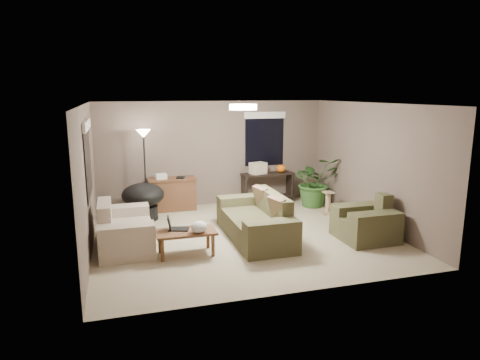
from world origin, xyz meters
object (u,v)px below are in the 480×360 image
object	(u,v)px
floor_lamp	(144,144)
houseplant	(315,187)
coffee_table	(186,234)
desk	(172,194)
loveseat	(124,231)
main_sofa	(257,223)
armchair	(366,224)
console_table	(267,186)
cat_scratching_post	(328,204)
papasan_chair	(143,199)

from	to	relation	value
floor_lamp	houseplant	world-z (taller)	floor_lamp
coffee_table	desk	world-z (taller)	desk
loveseat	desk	xyz separation A→B (m)	(1.15, 2.24, 0.08)
loveseat	desk	size ratio (longest dim) A/B	1.45
main_sofa	armchair	world-z (taller)	same
main_sofa	armchair	size ratio (longest dim) A/B	2.20
coffee_table	console_table	distance (m)	3.81
armchair	cat_scratching_post	size ratio (longest dim) A/B	2.00
loveseat	houseplant	distance (m)	4.78
papasan_chair	main_sofa	bearing A→B (deg)	-42.16
loveseat	console_table	distance (m)	4.15
main_sofa	console_table	world-z (taller)	main_sofa
loveseat	armchair	size ratio (longest dim) A/B	1.60
desk	cat_scratching_post	xyz separation A→B (m)	(3.35, -1.28, -0.16)
console_table	houseplant	xyz separation A→B (m)	(1.00, -0.59, 0.03)
console_table	armchair	bearing A→B (deg)	-74.45
main_sofa	cat_scratching_post	distance (m)	2.37
coffee_table	cat_scratching_post	world-z (taller)	cat_scratching_post
loveseat	armchair	distance (m)	4.42
houseplant	cat_scratching_post	size ratio (longest dim) A/B	2.41
houseplant	papasan_chair	bearing A→B (deg)	-179.81
armchair	cat_scratching_post	xyz separation A→B (m)	(0.16, 1.79, -0.08)
main_sofa	houseplant	world-z (taller)	houseplant
coffee_table	houseplant	size ratio (longest dim) A/B	0.83
papasan_chair	console_table	bearing A→B (deg)	11.22
loveseat	floor_lamp	bearing A→B (deg)	75.06
coffee_table	papasan_chair	xyz separation A→B (m)	(-0.55, 2.27, 0.11)
loveseat	coffee_table	size ratio (longest dim) A/B	1.60
papasan_chair	loveseat	bearing A→B (deg)	-105.38
main_sofa	coffee_table	size ratio (longest dim) A/B	2.20
main_sofa	desk	distance (m)	2.72
houseplant	desk	bearing A→B (deg)	169.72
coffee_table	floor_lamp	distance (m)	2.97
coffee_table	console_table	size ratio (longest dim) A/B	0.77
desk	main_sofa	bearing A→B (deg)	-62.16
coffee_table	main_sofa	bearing A→B (deg)	18.83
armchair	floor_lamp	size ratio (longest dim) A/B	0.52
loveseat	coffee_table	distance (m)	1.19
console_table	floor_lamp	distance (m)	3.18
armchair	houseplant	world-z (taller)	houseplant
loveseat	cat_scratching_post	world-z (taller)	loveseat
loveseat	armchair	world-z (taller)	same
papasan_chair	coffee_table	bearing A→B (deg)	-76.40
desk	floor_lamp	size ratio (longest dim) A/B	0.58
floor_lamp	houseplant	distance (m)	4.13
coffee_table	houseplant	bearing A→B (deg)	33.19
loveseat	houseplant	world-z (taller)	houseplant
main_sofa	console_table	size ratio (longest dim) A/B	1.69
houseplant	cat_scratching_post	world-z (taller)	houseplant
cat_scratching_post	armchair	bearing A→B (deg)	-94.99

